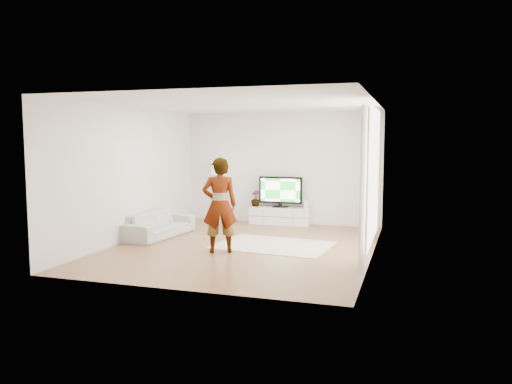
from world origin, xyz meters
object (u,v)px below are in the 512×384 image
(media_console, at_px, (280,216))
(rug, at_px, (274,245))
(floor_lamp, at_px, (218,170))
(television, at_px, (280,191))
(sofa, at_px, (159,224))
(player, at_px, (220,205))

(media_console, xyz_separation_m, rug, (0.51, -2.48, -0.21))
(media_console, distance_m, floor_lamp, 1.98)
(television, height_order, sofa, television)
(rug, xyz_separation_m, floor_lamp, (-2.15, 2.41, 1.32))
(media_console, distance_m, television, 0.63)
(rug, distance_m, player, 1.50)
(sofa, bearing_deg, television, -35.91)
(television, distance_m, floor_lamp, 1.70)
(media_console, xyz_separation_m, floor_lamp, (-1.63, -0.06, 1.11))
(television, bearing_deg, rug, -78.41)
(rug, bearing_deg, floor_lamp, 131.67)
(player, bearing_deg, sofa, -53.04)
(television, bearing_deg, player, -94.74)
(media_console, xyz_separation_m, television, (-0.00, 0.03, 0.63))
(media_console, height_order, television, television)
(rug, distance_m, floor_lamp, 3.49)
(rug, bearing_deg, media_console, 101.71)
(rug, distance_m, sofa, 2.65)
(floor_lamp, bearing_deg, rug, -48.33)
(television, distance_m, sofa, 3.24)
(television, relative_size, player, 0.62)
(television, xyz_separation_m, rug, (0.51, -2.50, -0.84))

